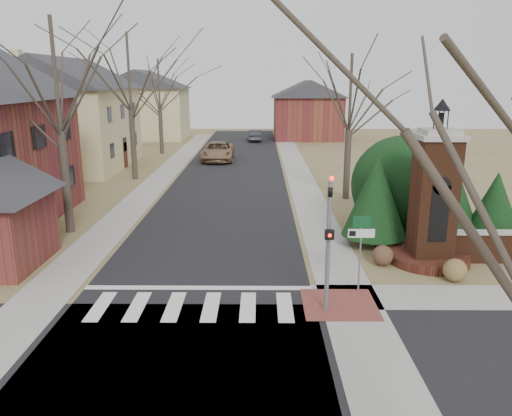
{
  "coord_description": "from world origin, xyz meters",
  "views": [
    {
      "loc": [
        2.18,
        -14.04,
        7.2
      ],
      "look_at": [
        2.02,
        6.0,
        1.98
      ],
      "focal_mm": 35.0,
      "sensor_mm": 36.0,
      "label": 1
    }
  ],
  "objects_px": {
    "traffic_signal_pole": "(329,233)",
    "sign_post": "(361,239)",
    "pickup_truck": "(218,151)",
    "distant_car": "(255,135)",
    "brick_gate_monument": "(433,210)"
  },
  "relations": [
    {
      "from": "traffic_signal_pole",
      "to": "distant_car",
      "type": "distance_m",
      "value": 44.61
    },
    {
      "from": "distant_car",
      "to": "traffic_signal_pole",
      "type": "bearing_deg",
      "value": 92.04
    },
    {
      "from": "pickup_truck",
      "to": "sign_post",
      "type": "bearing_deg",
      "value": -76.58
    },
    {
      "from": "sign_post",
      "to": "brick_gate_monument",
      "type": "distance_m",
      "value": 4.55
    },
    {
      "from": "pickup_truck",
      "to": "distant_car",
      "type": "relative_size",
      "value": 1.46
    },
    {
      "from": "traffic_signal_pole",
      "to": "distant_car",
      "type": "relative_size",
      "value": 1.11
    },
    {
      "from": "traffic_signal_pole",
      "to": "sign_post",
      "type": "distance_m",
      "value": 2.02
    },
    {
      "from": "distant_car",
      "to": "sign_post",
      "type": "bearing_deg",
      "value": 93.86
    },
    {
      "from": "pickup_truck",
      "to": "brick_gate_monument",
      "type": "bearing_deg",
      "value": -68.24
    },
    {
      "from": "sign_post",
      "to": "brick_gate_monument",
      "type": "bearing_deg",
      "value": 41.42
    },
    {
      "from": "brick_gate_monument",
      "to": "pickup_truck",
      "type": "bearing_deg",
      "value": 112.41
    },
    {
      "from": "brick_gate_monument",
      "to": "traffic_signal_pole",
      "type": "bearing_deg",
      "value": -136.76
    },
    {
      "from": "sign_post",
      "to": "pickup_truck",
      "type": "relative_size",
      "value": 0.46
    },
    {
      "from": "brick_gate_monument",
      "to": "distant_car",
      "type": "distance_m",
      "value": 40.77
    },
    {
      "from": "sign_post",
      "to": "pickup_truck",
      "type": "xyz_separation_m",
      "value": [
        -7.19,
        28.71,
        -1.12
      ]
    }
  ]
}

